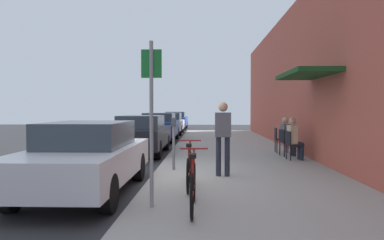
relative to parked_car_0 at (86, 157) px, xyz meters
name	(u,v)px	position (x,y,z in m)	size (l,w,h in m)	color
ground_plane	(152,180)	(1.10, 1.46, -0.73)	(60.00, 60.00, 0.00)	#2D2D30
sidewalk_slab	(240,165)	(3.35, 3.46, -0.67)	(4.50, 32.00, 0.12)	#9E9B93
building_facade	(326,70)	(5.75, 3.46, 2.04)	(1.40, 32.00, 5.54)	#BC5442
parked_car_0	(86,157)	(0.00, 0.00, 0.00)	(1.80, 4.40, 1.40)	silver
parked_car_1	(141,134)	(0.00, 6.30, 0.01)	(1.80, 4.40, 1.42)	black
parked_car_2	(159,126)	(0.00, 11.79, 0.03)	(1.80, 4.40, 1.45)	navy
parked_car_3	(169,123)	(0.00, 17.23, 0.00)	(1.80, 4.40, 1.40)	silver
parked_car_4	(176,120)	(0.00, 22.66, 0.02)	(1.80, 4.40, 1.42)	navy
parking_meter	(174,140)	(1.55, 2.13, 0.16)	(0.12, 0.10, 1.32)	slate
street_sign	(151,111)	(1.50, -1.44, 0.91)	(0.32, 0.06, 2.60)	gray
bicycle_0	(193,186)	(2.15, -1.58, -0.25)	(0.46, 1.71, 0.90)	black
bicycle_1	(189,170)	(2.03, -0.01, -0.25)	(0.46, 1.71, 0.90)	black
cafe_chair_0	(292,143)	(4.97, 4.08, -0.10)	(0.49, 0.49, 0.87)	black
seated_patron_0	(294,137)	(5.03, 4.08, 0.09)	(0.46, 0.40, 1.29)	#232838
cafe_chair_1	(285,141)	(4.97, 5.03, -0.10)	(0.51, 0.51, 0.87)	black
seated_patron_1	(287,135)	(5.03, 5.04, 0.09)	(0.48, 0.42, 1.29)	#232838
cafe_chair_2	(279,138)	(4.97, 6.01, -0.10)	(0.45, 0.45, 0.87)	black
pedestrian_standing	(223,133)	(2.75, 1.31, 0.39)	(0.36, 0.22, 1.70)	#232838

